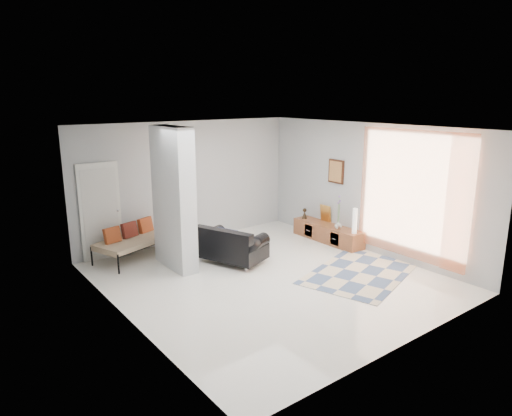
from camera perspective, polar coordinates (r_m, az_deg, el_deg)
floor at (r=8.73m, az=1.56°, el=-8.71°), size 6.00×6.00×0.00m
ceiling at (r=8.08m, az=1.69°, el=9.95°), size 6.00×6.00×0.00m
wall_back at (r=10.75m, az=-8.48°, el=3.25°), size 6.00×0.00×6.00m
wall_front at (r=6.34m, az=18.95°, el=-4.83°), size 6.00×0.00×6.00m
wall_left at (r=6.97m, az=-16.31°, el=-2.97°), size 0.00×6.00×6.00m
wall_right at (r=10.21m, az=13.74°, el=2.45°), size 0.00×6.00×6.00m
partition_column at (r=9.03m, az=-10.27°, el=1.16°), size 0.35×1.20×2.80m
hallway_door at (r=9.97m, az=-18.89°, el=-0.41°), size 0.85×0.06×2.04m
curtain at (r=9.47m, az=18.83°, el=1.54°), size 0.00×2.55×2.55m
wall_art at (r=10.72m, az=9.99°, el=4.53°), size 0.04×0.45×0.55m
media_console at (r=10.91m, az=8.94°, el=-3.08°), size 0.45×1.91×0.80m
loveseat at (r=9.39m, az=-3.27°, el=-4.71°), size 1.25×1.58×0.76m
daybed at (r=10.04m, az=-14.36°, el=-3.62°), size 2.12×1.43×0.77m
area_rug at (r=9.17m, az=12.86°, el=-7.90°), size 2.79×2.26×0.01m
cylinder_lamp at (r=10.24m, az=12.25°, el=-1.58°), size 0.10×0.10×0.56m
bronze_figurine at (r=11.30m, az=6.09°, el=-0.69°), size 0.14×0.14×0.26m
vase at (r=10.56m, az=10.23°, el=-2.11°), size 0.19×0.19×0.17m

